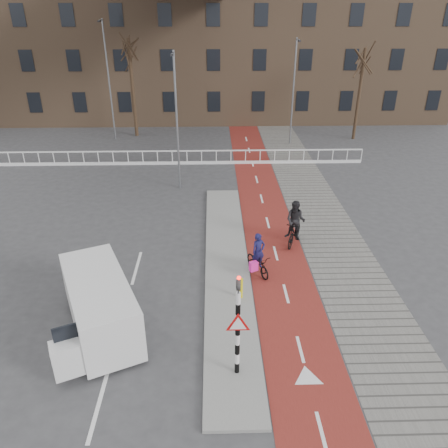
{
  "coord_description": "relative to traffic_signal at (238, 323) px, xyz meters",
  "views": [
    {
      "loc": [
        -1.24,
        -11.57,
        10.0
      ],
      "look_at": [
        -0.8,
        5.0,
        1.5
      ],
      "focal_mm": 35.0,
      "sensor_mm": 36.0,
      "label": 1
    }
  ],
  "objects": [
    {
      "name": "townhouse_row",
      "position": [
        -2.4,
        34.02,
        5.82
      ],
      "size": [
        46.0,
        10.0,
        15.9
      ],
      "color": "#7F6047",
      "rests_on": "ground"
    },
    {
      "name": "bike_lane",
      "position": [
        2.1,
        12.02,
        -1.98
      ],
      "size": [
        2.5,
        60.0,
        0.01
      ],
      "primitive_type": "cube",
      "color": "maroon",
      "rests_on": "ground"
    },
    {
      "name": "bollard",
      "position": [
        0.35,
        3.69,
        -1.46
      ],
      "size": [
        0.12,
        0.12,
        0.83
      ],
      "primitive_type": "cylinder",
      "color": "yellow",
      "rests_on": "curb_island"
    },
    {
      "name": "van",
      "position": [
        -4.45,
        2.22,
        -0.96
      ],
      "size": [
        3.48,
        4.88,
        1.95
      ],
      "rotation": [
        0.0,
        0.0,
        0.41
      ],
      "color": "silver",
      "rests_on": "ground"
    },
    {
      "name": "curb_island",
      "position": [
        -0.1,
        6.02,
        -1.93
      ],
      "size": [
        1.8,
        16.0,
        0.12
      ],
      "primitive_type": "cube",
      "color": "gray",
      "rests_on": "ground"
    },
    {
      "name": "streetlight_right",
      "position": [
        5.41,
        23.69,
        1.86
      ],
      "size": [
        0.12,
        0.12,
        7.7
      ],
      "primitive_type": "cylinder",
      "color": "slate",
      "rests_on": "ground"
    },
    {
      "name": "ground",
      "position": [
        0.6,
        2.02,
        -1.99
      ],
      "size": [
        120.0,
        120.0,
        0.0
      ],
      "primitive_type": "plane",
      "color": "#38383A",
      "rests_on": "ground"
    },
    {
      "name": "cyclist_near",
      "position": [
        1.15,
        5.51,
        -1.38
      ],
      "size": [
        1.23,
        1.78,
        1.78
      ],
      "rotation": [
        0.0,
        0.0,
        0.43
      ],
      "color": "black",
      "rests_on": "bike_lane"
    },
    {
      "name": "streetlight_left",
      "position": [
        -8.52,
        25.43,
        2.44
      ],
      "size": [
        0.12,
        0.12,
        8.87
      ],
      "primitive_type": "cylinder",
      "color": "slate",
      "rests_on": "ground"
    },
    {
      "name": "railing",
      "position": [
        -4.4,
        19.02,
        -1.68
      ],
      "size": [
        28.0,
        0.1,
        0.99
      ],
      "color": "silver",
      "rests_on": "ground"
    },
    {
      "name": "sidewalk",
      "position": [
        4.9,
        12.02,
        -1.98
      ],
      "size": [
        3.0,
        60.0,
        0.01
      ],
      "primitive_type": "cube",
      "color": "slate",
      "rests_on": "ground"
    },
    {
      "name": "tree_mid",
      "position": [
        -6.93,
        26.33,
        1.77
      ],
      "size": [
        0.28,
        0.28,
        7.52
      ],
      "primitive_type": "cylinder",
      "color": "black",
      "rests_on": "ground"
    },
    {
      "name": "streetlight_near",
      "position": [
        -2.62,
        14.81,
        1.88
      ],
      "size": [
        0.12,
        0.12,
        7.73
      ],
      "primitive_type": "cylinder",
      "color": "slate",
      "rests_on": "ground"
    },
    {
      "name": "cyclist_far",
      "position": [
        3.05,
        7.9,
        -1.11
      ],
      "size": [
        1.34,
        2.03,
        2.1
      ],
      "rotation": [
        0.0,
        0.0,
        -0.44
      ],
      "color": "black",
      "rests_on": "bike_lane"
    },
    {
      "name": "traffic_signal",
      "position": [
        0.0,
        0.0,
        0.0
      ],
      "size": [
        0.8,
        0.8,
        3.68
      ],
      "color": "black",
      "rests_on": "curb_island"
    },
    {
      "name": "tree_right",
      "position": [
        10.8,
        24.88,
        1.46
      ],
      "size": [
        0.24,
        0.24,
        6.9
      ],
      "primitive_type": "cylinder",
      "color": "black",
      "rests_on": "ground"
    }
  ]
}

